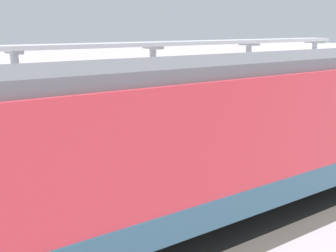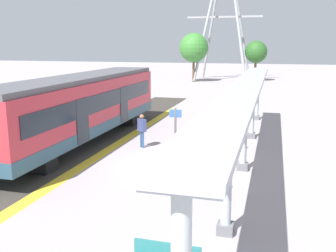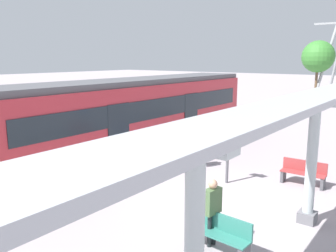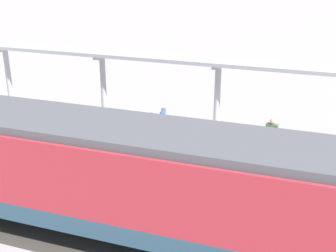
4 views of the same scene
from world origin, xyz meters
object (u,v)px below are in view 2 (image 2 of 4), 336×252
passenger_waiting_near_edge (142,127)px  train_near_carriage (82,108)px  platform_info_sign (175,127)px  canopy_pillar_third (244,130)px  canopy_pillar_second (227,174)px  canopy_pillar_fourth (252,108)px  passenger_by_the_benches (195,161)px  bench_near_end (202,179)px  canopy_pillar_fifth (257,95)px  bench_mid_platform (227,141)px

passenger_waiting_near_edge → train_near_carriage: bearing=176.0°
platform_info_sign → canopy_pillar_third: bearing=-23.7°
canopy_pillar_second → canopy_pillar_third: size_ratio=1.00×
canopy_pillar_third → canopy_pillar_fourth: (0.00, 5.62, 0.00)m
passenger_by_the_benches → platform_info_sign: bearing=113.5°
bench_near_end → passenger_waiting_near_edge: size_ratio=0.91×
canopy_pillar_fifth → platform_info_sign: canopy_pillar_fifth is taller
bench_mid_platform → passenger_waiting_near_edge: 4.22m
bench_mid_platform → platform_info_sign: bearing=-146.3°
canopy_pillar_fourth → bench_near_end: 8.52m
canopy_pillar_second → platform_info_sign: canopy_pillar_second is taller
canopy_pillar_fourth → canopy_pillar_fifth: same height
canopy_pillar_second → passenger_waiting_near_edge: bearing=123.2°
canopy_pillar_second → canopy_pillar_third: bearing=90.0°
bench_near_end → bench_mid_platform: (0.18, 5.61, 0.00)m
canopy_pillar_second → canopy_pillar_fourth: (0.00, 11.22, 0.00)m
canopy_pillar_fourth → platform_info_sign: (-3.20, -4.22, -0.36)m
canopy_pillar_second → bench_near_end: size_ratio=2.18×
canopy_pillar_third → passenger_by_the_benches: 3.06m
canopy_pillar_second → canopy_pillar_fifth: 16.73m
bench_mid_platform → passenger_waiting_near_edge: bearing=-170.5°
canopy_pillar_third → platform_info_sign: (-3.20, 1.40, -0.36)m
canopy_pillar_second → passenger_by_the_benches: 3.39m
platform_info_sign → bench_near_end: bearing=-63.8°
canopy_pillar_fourth → bench_mid_platform: canopy_pillar_fourth is taller
canopy_pillar_fourth → canopy_pillar_fifth: size_ratio=1.00×
canopy_pillar_fifth → passenger_waiting_near_edge: bearing=-119.7°
canopy_pillar_fourth → passenger_waiting_near_edge: bearing=-146.1°
canopy_pillar_fifth → bench_mid_platform: canopy_pillar_fifth is taller
train_near_carriage → canopy_pillar_third: bearing=-16.1°
bench_near_end → platform_info_sign: (-2.03, 4.13, 0.89)m
train_near_carriage → canopy_pillar_second: bearing=-43.6°
passenger_waiting_near_edge → passenger_by_the_benches: bearing=-52.8°
train_near_carriage → canopy_pillar_second: train_near_carriage is taller
bench_mid_platform → passenger_by_the_benches: bearing=-94.8°
canopy_pillar_third → passenger_by_the_benches: size_ratio=2.02×
passenger_by_the_benches → canopy_pillar_fourth: bearing=80.0°
canopy_pillar_third → bench_mid_platform: bearing=108.9°
bench_near_end → passenger_by_the_benches: 0.66m
train_near_carriage → canopy_pillar_fourth: bearing=20.8°
train_near_carriage → passenger_waiting_near_edge: 3.41m
canopy_pillar_fourth → train_near_carriage: bearing=-159.2°
train_near_carriage → canopy_pillar_fourth: size_ratio=4.49×
passenger_waiting_near_edge → passenger_by_the_benches: passenger_waiting_near_edge is taller
bench_near_end → canopy_pillar_third: bearing=66.9°
canopy_pillar_third → bench_near_end: canopy_pillar_third is taller
bench_near_end → passenger_waiting_near_edge: passenger_waiting_near_edge is taller
canopy_pillar_fifth → passenger_waiting_near_edge: canopy_pillar_fifth is taller
canopy_pillar_fifth → passenger_by_the_benches: 13.83m
train_near_carriage → passenger_by_the_benches: 8.64m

